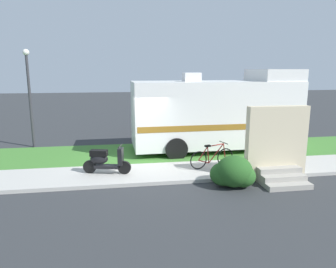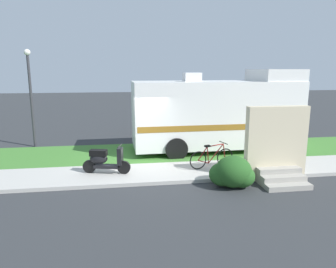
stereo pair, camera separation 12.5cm
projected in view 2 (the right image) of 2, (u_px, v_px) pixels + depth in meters
name	position (u px, v px, depth m)	size (l,w,h in m)	color
ground_plane	(137.00, 165.00, 11.71)	(80.00, 80.00, 0.00)	#2D3033
sidewalk	(139.00, 174.00, 10.54)	(24.00, 2.00, 0.12)	#ADAAA3
grass_strip	(135.00, 154.00, 13.16)	(24.00, 3.40, 0.08)	#3D752D
motorhome_rv	(218.00, 113.00, 13.51)	(7.18, 2.70, 3.54)	silver
scooter	(104.00, 160.00, 10.35)	(1.59, 0.63, 0.97)	black
bicycle	(212.00, 157.00, 10.96)	(1.68, 0.59, 0.88)	black
pickup_truck_near	(208.00, 114.00, 18.19)	(5.44, 2.16, 1.81)	maroon
porch_steps	(277.00, 151.00, 9.93)	(2.00, 1.26, 2.40)	#9E998E
bush_by_porch	(232.00, 173.00, 9.41)	(1.36, 1.02, 0.96)	#23511E
bottle_green	(249.00, 164.00, 11.12)	(0.06, 0.06, 0.24)	#19722D
street_lamp_post	(30.00, 89.00, 14.00)	(0.28, 0.28, 4.41)	#333338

